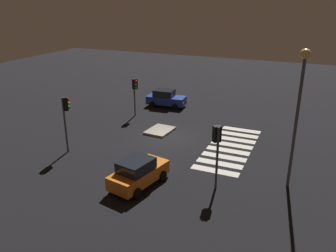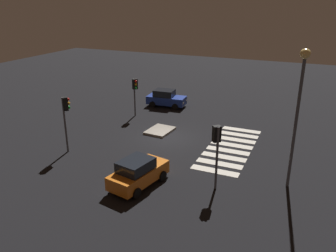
% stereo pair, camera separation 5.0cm
% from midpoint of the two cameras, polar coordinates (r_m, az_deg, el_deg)
% --- Properties ---
extents(ground_plane, '(80.00, 80.00, 0.00)m').
position_cam_midpoint_polar(ground_plane, '(27.95, 0.05, -1.92)').
color(ground_plane, black).
extents(traffic_island, '(2.62, 2.06, 0.18)m').
position_cam_midpoint_polar(traffic_island, '(29.16, -1.29, -0.75)').
color(traffic_island, gray).
rests_on(traffic_island, ground).
extents(car_orange, '(4.23, 2.49, 1.75)m').
position_cam_midpoint_polar(car_orange, '(20.83, -4.89, -7.65)').
color(car_orange, orange).
rests_on(car_orange, ground).
extents(car_blue, '(2.10, 4.08, 1.73)m').
position_cam_midpoint_polar(car_blue, '(35.78, -0.30, 4.59)').
color(car_blue, '#1E389E').
rests_on(car_blue, ground).
extents(traffic_light_north, '(0.54, 0.53, 3.62)m').
position_cam_midpoint_polar(traffic_light_north, '(32.35, -5.43, 6.25)').
color(traffic_light_north, '#47474C').
rests_on(traffic_light_north, ground).
extents(traffic_light_south, '(0.53, 0.54, 3.91)m').
position_cam_midpoint_polar(traffic_light_south, '(19.81, 8.09, -2.57)').
color(traffic_light_south, '#47474C').
rests_on(traffic_light_south, ground).
extents(traffic_light_west, '(0.54, 0.54, 4.14)m').
position_cam_midpoint_polar(traffic_light_west, '(25.40, -16.47, 2.42)').
color(traffic_light_west, '#47474C').
rests_on(traffic_light_west, ground).
extents(street_lamp, '(0.56, 0.56, 8.17)m').
position_cam_midpoint_polar(street_lamp, '(20.25, 20.94, 4.42)').
color(street_lamp, '#47474C').
rests_on(street_lamp, ground).
extents(crosswalk_near, '(8.75, 3.20, 0.02)m').
position_cam_midpoint_polar(crosswalk_near, '(26.49, 10.23, -3.56)').
color(crosswalk_near, silver).
rests_on(crosswalk_near, ground).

